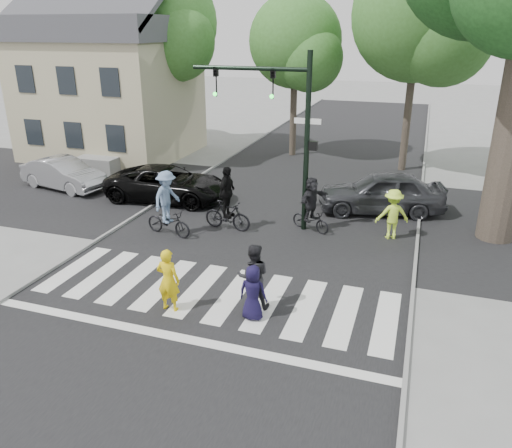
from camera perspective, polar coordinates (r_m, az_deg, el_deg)
The scene contains 22 objects.
ground at distance 12.79m, azimuth -6.52°, elevation -9.88°, with size 120.00×120.00×0.00m, color gray.
road_stem at distance 16.93m, azimuth 0.55°, elevation -1.53°, with size 10.00×70.00×0.01m, color black.
road_cross at distance 19.61m, azimuth 3.28°, elevation 1.73°, with size 70.00×10.00×0.01m, color black.
curb_left at distance 18.98m, azimuth -14.10°, elevation 0.55°, with size 0.10×70.00×0.10m, color gray.
curb_right at distance 16.22m, azimuth 17.81°, elevation -3.53°, with size 0.10×70.00×0.10m, color gray.
crosswalk at distance 13.30m, azimuth -5.32°, elevation -8.46°, with size 10.00×3.85×0.01m.
traffic_signal at distance 16.85m, azimuth 3.07°, elevation 12.16°, with size 4.45×0.29×6.00m.
bg_tree_0 at distance 31.80m, azimuth -18.19°, elevation 19.65°, with size 5.46×5.20×8.97m.
bg_tree_1 at distance 28.68m, azimuth -10.23°, elevation 21.25°, with size 6.09×5.80×9.80m.
bg_tree_2 at distance 27.25m, azimuth 4.92°, elevation 19.66°, with size 5.04×4.80×8.40m.
bg_tree_3 at distance 25.10m, azimuth 18.74°, elevation 21.19°, with size 6.30×6.00×10.20m.
house at distance 28.99m, azimuth -16.33°, elevation 15.09°, with size 8.40×8.10×8.82m.
pedestrian_woman at distance 12.57m, azimuth -10.00°, elevation -6.33°, with size 0.60×0.40×1.66m, color yellow.
pedestrian_child at distance 12.09m, azimuth -0.36°, elevation -7.85°, with size 0.69×0.45×1.41m, color black.
pedestrian_adult at distance 12.48m, azimuth -0.32°, elevation -6.01°, with size 0.84×0.65×1.72m, color black.
cyclist_left at distance 17.06m, azimuth -10.07°, elevation 1.82°, with size 1.87×1.27×2.26m.
cyclist_mid at distance 17.31m, azimuth -3.32°, elevation 2.25°, with size 1.77×1.09×2.27m.
cyclist_right at distance 17.32m, azimuth 6.33°, elevation 1.92°, with size 1.60×1.48×1.93m.
car_suv at distance 20.74m, azimuth -10.07°, elevation 4.56°, with size 2.31×5.02×1.39m, color black.
car_silver at distance 23.52m, azimuth -21.16°, elevation 5.39°, with size 1.43×4.10×1.35m, color #A5A6A9.
car_grey at distance 19.60m, azimuth 14.13°, elevation 3.54°, with size 1.89×4.70×1.60m, color #35363A.
bystander_hivis at distance 17.18m, azimuth 15.33°, elevation 1.08°, with size 1.11×0.64×1.71m, color #D4FF40.
Camera 1 is at (4.81, -9.82, 6.63)m, focal length 35.00 mm.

